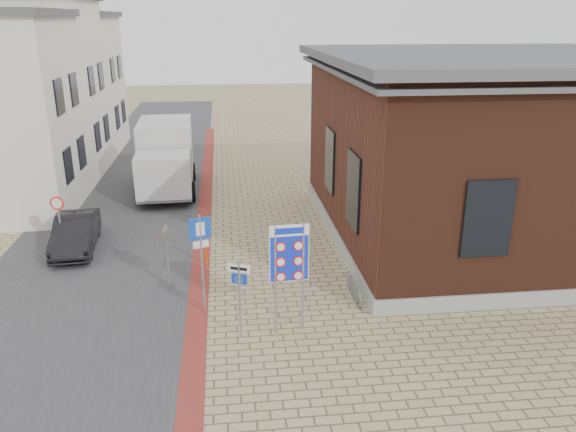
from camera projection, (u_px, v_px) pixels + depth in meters
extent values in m
plane|color=tan|center=(272.00, 341.00, 14.60)|extent=(120.00, 120.00, 0.00)
cube|color=#38383A|center=(136.00, 186.00, 28.04)|extent=(7.00, 60.00, 0.02)
cube|color=maroon|center=(204.00, 216.00, 23.74)|extent=(0.60, 40.00, 0.02)
cube|color=gray|center=(484.00, 225.00, 22.05)|extent=(12.15, 12.15, 0.50)
cube|color=#4A2317|center=(494.00, 144.00, 20.97)|extent=(12.00, 12.00, 6.00)
cube|color=#4C4C51|center=(505.00, 57.00, 19.91)|extent=(13.00, 13.00, 0.30)
cube|color=#4C4C51|center=(504.00, 68.00, 20.05)|extent=(12.70, 12.70, 0.15)
cube|color=black|center=(354.00, 190.00, 17.73)|extent=(0.12, 1.60, 2.40)
cube|color=black|center=(330.00, 160.00, 21.48)|extent=(0.12, 1.60, 2.40)
cube|color=black|center=(488.00, 219.00, 15.24)|extent=(1.40, 0.12, 2.20)
cube|color=black|center=(68.00, 165.00, 23.16)|extent=(0.10, 1.10, 1.40)
cube|color=black|center=(81.00, 152.00, 25.40)|extent=(0.10, 1.10, 1.40)
cube|color=black|center=(59.00, 97.00, 22.22)|extent=(0.10, 1.10, 1.40)
cube|color=black|center=(74.00, 89.00, 24.47)|extent=(0.10, 1.10, 1.40)
cube|color=white|center=(27.00, 91.00, 28.78)|extent=(7.00, 6.00, 8.80)
cube|color=black|center=(98.00, 136.00, 28.77)|extent=(0.10, 1.10, 1.40)
cube|color=black|center=(106.00, 128.00, 31.02)|extent=(0.10, 1.10, 1.40)
cube|color=black|center=(91.00, 81.00, 27.84)|extent=(0.10, 1.10, 1.40)
cube|color=black|center=(101.00, 76.00, 30.09)|extent=(0.10, 1.10, 1.40)
cube|color=white|center=(59.00, 86.00, 34.53)|extent=(7.00, 6.00, 8.00)
cube|color=#4C4C51|center=(49.00, 14.00, 33.14)|extent=(7.40, 6.40, 0.30)
cube|color=black|center=(117.00, 117.00, 34.39)|extent=(0.10, 1.10, 1.40)
cube|color=black|center=(124.00, 111.00, 36.64)|extent=(0.10, 1.10, 1.40)
cube|color=black|center=(113.00, 70.00, 33.46)|extent=(0.10, 1.10, 1.40)
cube|color=black|center=(119.00, 67.00, 35.70)|extent=(0.10, 1.10, 1.40)
torus|color=slate|center=(358.00, 298.00, 16.29)|extent=(0.04, 0.60, 0.60)
torus|color=slate|center=(356.00, 293.00, 16.57)|extent=(0.04, 0.60, 0.60)
torus|color=slate|center=(353.00, 288.00, 16.86)|extent=(0.04, 0.60, 0.60)
torus|color=slate|center=(351.00, 284.00, 17.14)|extent=(0.04, 0.60, 0.60)
torus|color=slate|center=(349.00, 279.00, 17.42)|extent=(0.04, 0.60, 0.60)
cube|color=slate|center=(353.00, 296.00, 16.94)|extent=(0.08, 1.60, 0.04)
imported|color=black|center=(76.00, 233.00, 20.24)|extent=(1.66, 3.94, 1.27)
cube|color=slate|center=(167.00, 181.00, 27.07)|extent=(2.63, 6.22, 0.28)
cube|color=silver|center=(164.00, 174.00, 24.76)|extent=(2.46, 2.02, 1.81)
cube|color=black|center=(162.00, 172.00, 23.86)|extent=(2.16, 0.17, 0.91)
cube|color=silver|center=(166.00, 146.00, 27.53)|extent=(2.66, 4.18, 2.49)
cylinder|color=black|center=(139.00, 194.00, 25.22)|extent=(0.32, 0.92, 0.91)
cylinder|color=black|center=(192.00, 192.00, 25.57)|extent=(0.32, 0.92, 0.91)
cylinder|color=black|center=(145.00, 173.00, 28.60)|extent=(0.32, 0.92, 0.91)
cylinder|color=black|center=(192.00, 172.00, 28.95)|extent=(0.32, 0.92, 0.91)
cylinder|color=gray|center=(275.00, 280.00, 14.55)|extent=(0.07, 0.07, 3.04)
cylinder|color=gray|center=(303.00, 278.00, 14.68)|extent=(0.07, 0.07, 3.04)
cube|color=white|center=(289.00, 253.00, 14.37)|extent=(1.04, 0.12, 1.56)
cube|color=#1029CA|center=(289.00, 253.00, 14.37)|extent=(1.00, 0.13, 1.52)
cube|color=white|center=(289.00, 231.00, 14.16)|extent=(1.00, 0.13, 0.29)
cylinder|color=gray|center=(240.00, 299.00, 14.42)|extent=(0.07, 0.07, 2.24)
cube|color=white|center=(239.00, 268.00, 14.13)|extent=(0.58, 0.26, 0.21)
cube|color=#0F38B7|center=(239.00, 279.00, 14.22)|extent=(0.39, 0.19, 0.27)
cylinder|color=gray|center=(202.00, 263.00, 15.80)|extent=(0.07, 0.07, 2.87)
cube|color=blue|center=(200.00, 229.00, 15.45)|extent=(0.60, 0.26, 0.63)
cube|color=white|center=(201.00, 244.00, 15.60)|extent=(0.44, 0.20, 0.21)
cylinder|color=gray|center=(168.00, 257.00, 17.22)|extent=(0.07, 0.07, 2.03)
cylinder|color=gray|center=(60.00, 225.00, 19.73)|extent=(0.07, 0.07, 2.12)
cylinder|color=red|center=(57.00, 203.00, 19.46)|extent=(0.50, 0.11, 0.50)
cylinder|color=#DD440B|center=(206.00, 250.00, 18.89)|extent=(0.13, 0.13, 1.13)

